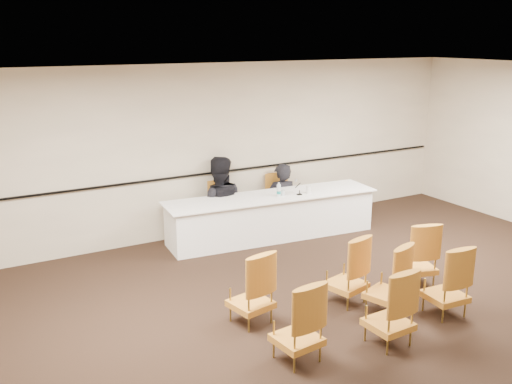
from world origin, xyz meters
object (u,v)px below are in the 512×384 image
drinking_glass (283,193)px  aud_chair_extra (387,278)px  aud_chair_back_right (446,280)px  panelist_main (281,207)px  panelist_second (219,209)px  panelist_main_chair (281,200)px  microphone (299,188)px  water_bottle (279,189)px  aud_chair_back_left (297,321)px  aud_chair_front_left (251,287)px  panel_table (272,216)px  coffee_cup (308,189)px  panelist_second_chair (219,208)px  aud_chair_back_mid (389,306)px  aud_chair_front_mid (346,269)px  aud_chair_front_right (418,253)px

drinking_glass → aud_chair_extra: aud_chair_extra is taller
drinking_glass → aud_chair_back_right: aud_chair_back_right is taller
panelist_main → panelist_second: panelist_second is taller
panelist_main_chair → microphone: microphone is taller
water_bottle → aud_chair_extra: water_bottle is taller
aud_chair_back_left → aud_chair_front_left: bearing=85.5°
panel_table → aud_chair_front_left: aud_chair_front_left is taller
microphone → coffee_cup: 0.21m
panelist_main → coffee_cup: 0.86m
water_bottle → aud_chair_back_right: bearing=-84.4°
microphone → panelist_second_chair: bearing=151.1°
aud_chair_back_mid → panelist_second: bearing=87.8°
panelist_main_chair → drinking_glass: size_ratio=9.50×
aud_chair_front_left → panelist_main: bearing=41.9°
microphone → water_bottle: bearing=170.4°
aud_chair_front_mid → water_bottle: bearing=64.7°
coffee_cup → aud_chair_back_left: (-2.45, -3.35, -0.35)m
panelist_second_chair → microphone: microphone is taller
aud_chair_back_mid → aud_chair_extra: size_ratio=1.00×
aud_chair_front_left → aud_chair_back_mid: same height
panelist_main → aud_chair_front_left: 3.86m
panel_table → aud_chair_front_mid: aud_chair_front_mid is taller
aud_chair_back_left → aud_chair_back_right: same height
panelist_main → aud_chair_front_right: bearing=105.2°
panelist_main → aud_chair_front_left: (-2.35, -3.06, 0.14)m
panelist_main_chair → aud_chair_front_right: 3.24m
drinking_glass → aud_chair_extra: (-0.37, -3.07, -0.33)m
drinking_glass → coffee_cup: (0.48, -0.08, 0.02)m
panelist_main → aud_chair_back_mid: 4.46m
panelist_second → aud_chair_extra: panelist_second is taller
panel_table → panelist_second_chair: panelist_second_chair is taller
panelist_main → aud_chair_back_right: 4.09m
panel_table → drinking_glass: bearing=-26.8°
panelist_second → coffee_cup: (1.36, -0.82, 0.38)m
aud_chair_back_mid → aud_chair_extra: 0.78m
panelist_main_chair → water_bottle: 0.85m
panelist_second → panel_table: bearing=161.0°
panelist_main_chair → aud_chair_back_right: bearing=-86.0°
panelist_main → aud_chair_back_left: size_ratio=1.76×
aud_chair_extra → aud_chair_front_mid: bearing=99.2°
aud_chair_front_left → panelist_second: bearing=60.2°
aud_chair_front_mid → microphone: bearing=56.6°
panelist_main → drinking_glass: panelist_main is taller
panelist_second_chair → drinking_glass: size_ratio=9.50×
aud_chair_front_left → panel_table: bearing=43.6°
aud_chair_back_right → panelist_second: bearing=109.9°
panelist_main_chair → panelist_second: (-1.24, 0.12, -0.02)m
panelist_main_chair → drinking_glass: 0.79m
microphone → aud_chair_back_left: bearing=-117.5°
coffee_cup → aud_chair_front_right: (0.14, -2.53, -0.35)m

